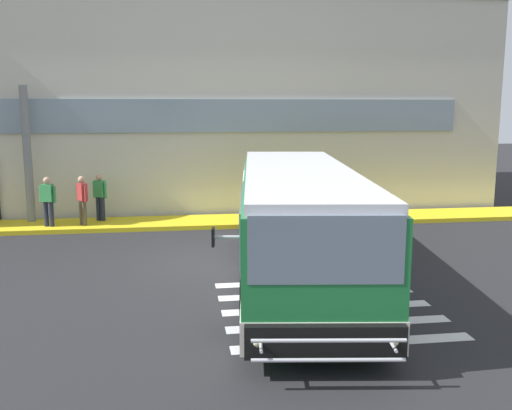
# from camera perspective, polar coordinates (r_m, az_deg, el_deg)

# --- Properties ---
(ground_plane) EXTENTS (80.00, 90.00, 0.02)m
(ground_plane) POSITION_cam_1_polar(r_m,az_deg,el_deg) (15.74, -3.98, -5.44)
(ground_plane) COLOR #232326
(ground_plane) RESTS_ON ground
(bay_paint_stripes) EXTENTS (4.40, 3.96, 0.01)m
(bay_paint_stripes) POSITION_cam_1_polar(r_m,az_deg,el_deg) (12.10, 7.16, -10.19)
(bay_paint_stripes) COLOR silver
(bay_paint_stripes) RESTS_ON ground
(terminal_building) EXTENTS (25.22, 13.80, 8.47)m
(terminal_building) POSITION_cam_1_polar(r_m,az_deg,el_deg) (26.81, -7.44, 9.95)
(terminal_building) COLOR beige
(terminal_building) RESTS_ON ground
(boarding_curb) EXTENTS (27.42, 2.00, 0.15)m
(boarding_curb) POSITION_cam_1_polar(r_m,az_deg,el_deg) (20.39, -4.97, -1.68)
(boarding_curb) COLOR yellow
(boarding_curb) RESTS_ON ground
(entry_support_column) EXTENTS (0.28, 0.28, 4.70)m
(entry_support_column) POSITION_cam_1_polar(r_m,az_deg,el_deg) (21.23, -21.93, 4.72)
(entry_support_column) COLOR slate
(entry_support_column) RESTS_ON boarding_curb
(bus_main_foreground) EXTENTS (4.31, 10.95, 2.70)m
(bus_main_foreground) POSITION_cam_1_polar(r_m,az_deg,el_deg) (13.61, 4.20, -2.06)
(bus_main_foreground) COLOR #1E7238
(bus_main_foreground) RESTS_ON ground
(passenger_near_column) EXTENTS (0.56, 0.46, 1.68)m
(passenger_near_column) POSITION_cam_1_polar(r_m,az_deg,el_deg) (20.27, -20.09, 0.67)
(passenger_near_column) COLOR #1E2338
(passenger_near_column) RESTS_ON boarding_curb
(passenger_by_doorway) EXTENTS (0.40, 0.50, 1.68)m
(passenger_by_doorway) POSITION_cam_1_polar(r_m,az_deg,el_deg) (20.12, -17.01, 0.68)
(passenger_by_doorway) COLOR #4C4233
(passenger_by_doorway) RESTS_ON boarding_curb
(passenger_at_curb_edge) EXTENTS (0.51, 0.39, 1.68)m
(passenger_at_curb_edge) POSITION_cam_1_polar(r_m,az_deg,el_deg) (20.72, -15.37, 1.01)
(passenger_at_curb_edge) COLOR #1E2338
(passenger_at_curb_edge) RESTS_ON boarding_curb
(safety_bollard_yellow) EXTENTS (0.18, 0.18, 0.90)m
(safety_bollard_yellow) POSITION_cam_1_polar(r_m,az_deg,el_deg) (19.61, 5.01, -1.03)
(safety_bollard_yellow) COLOR yellow
(safety_bollard_yellow) RESTS_ON ground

